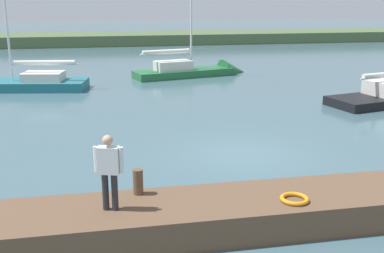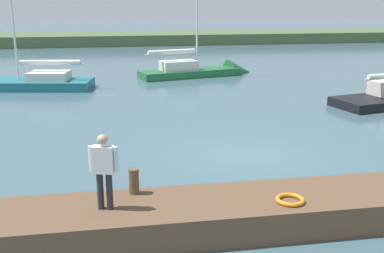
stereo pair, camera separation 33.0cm
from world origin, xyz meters
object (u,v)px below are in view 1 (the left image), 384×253
at_px(life_ring_buoy, 294,199).
at_px(sailboat_inner_slip, 199,73).
at_px(person_on_dock, 109,167).
at_px(mooring_post_far, 138,182).

height_order(life_ring_buoy, sailboat_inner_slip, sailboat_inner_slip).
bearing_deg(person_on_dock, mooring_post_far, 154.79).
xyz_separation_m(sailboat_inner_slip, person_on_dock, (6.62, 22.06, 1.55)).
bearing_deg(mooring_post_far, sailboat_inner_slip, -105.62).
relative_size(sailboat_inner_slip, person_on_dock, 5.97).
bearing_deg(life_ring_buoy, mooring_post_far, -17.53).
relative_size(mooring_post_far, person_on_dock, 0.36).
relative_size(life_ring_buoy, sailboat_inner_slip, 0.07).
bearing_deg(life_ring_buoy, person_on_dock, -4.90).
bearing_deg(life_ring_buoy, sailboat_inner_slip, -96.41).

